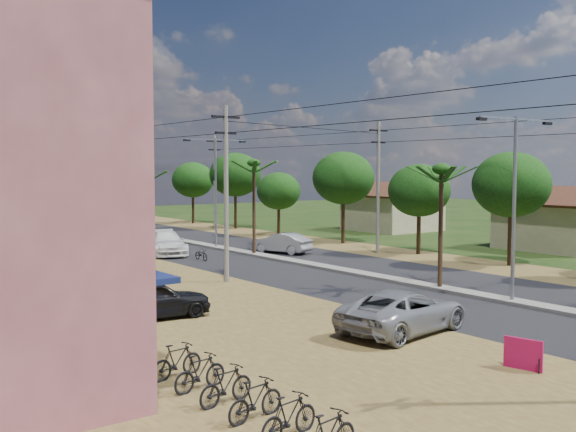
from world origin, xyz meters
The scene contains 32 objects.
ground centered at (0.00, 0.00, 0.00)m, with size 160.00×160.00×0.00m, color black.
road centered at (0.00, 15.00, 0.02)m, with size 12.00×110.00×0.04m, color black.
median centered at (0.00, 18.00, 0.09)m, with size 1.00×90.00×0.18m, color #605E56.
dirt_lot_west centered at (-15.00, 8.00, 0.02)m, with size 18.00×46.00×0.04m, color #513D1C.
dirt_shoulder_east centered at (8.50, 15.00, 0.01)m, with size 5.00×90.00×0.03m, color #513D1C.
house_east_near centered at (20.00, 10.00, 2.39)m, with size 7.60×7.50×4.60m.
house_east_far centered at (21.00, 28.00, 2.39)m, with size 7.60×7.50×4.60m.
tree_east_c centered at (9.70, 7.00, 4.86)m, with size 4.60×4.60×6.83m.
tree_east_d centered at (9.40, 14.00, 4.34)m, with size 4.20×4.20×6.13m.
tree_east_e centered at (9.60, 22.00, 5.09)m, with size 4.80×4.80×7.14m.
tree_east_f centered at (9.20, 30.00, 3.89)m, with size 3.80×3.80×5.52m.
tree_east_g centered at (9.80, 38.00, 5.24)m, with size 5.00×5.00×7.38m.
tree_east_h centered at (9.50, 46.00, 4.64)m, with size 4.40×4.40×6.52m.
palm_median_near centered at (0.00, 4.00, 5.54)m, with size 2.00×2.00×6.15m.
palm_median_mid centered at (0.00, 20.00, 5.90)m, with size 2.00×2.00×6.55m.
palm_median_far centered at (0.00, 36.00, 5.26)m, with size 2.00×2.00×5.85m.
streetlight_near centered at (0.00, 0.00, 4.79)m, with size 5.10×0.18×8.00m.
streetlight_mid centered at (0.00, 25.00, 4.79)m, with size 5.10×0.18×8.00m.
streetlight_far centered at (0.00, 50.00, 4.79)m, with size 5.10×0.18×8.00m.
utility_pole_w_b centered at (-7.00, 12.00, 4.76)m, with size 1.60×0.24×9.00m.
utility_pole_w_c centered at (-7.00, 34.00, 4.76)m, with size 1.60×0.24×9.00m.
utility_pole_w_d centered at (-7.00, 55.00, 4.76)m, with size 1.60×0.24×9.00m.
utility_pole_e_b centered at (7.50, 16.00, 4.76)m, with size 1.60×0.24×9.00m.
utility_pole_e_c centered at (7.50, 38.00, 4.76)m, with size 1.60×0.24×9.00m.
car_silver_mid centered at (2.13, 19.83, 0.70)m, with size 1.47×4.22×1.39m, color gray.
car_white_far centered at (-4.55, 23.85, 0.78)m, with size 2.18×5.36×1.55m, color silver.
car_parked_silver centered at (-7.50, -0.82, 0.75)m, with size 2.49×5.40×1.50m, color gray.
car_parked_dark centered at (-13.69, 6.42, 0.75)m, with size 1.78×4.42×1.51m, color black.
moto_rider_west_a centered at (-4.07, 19.89, 0.40)m, with size 0.53×1.52×0.80m, color black.
moto_rider_west_b centered at (-2.01, 29.87, 0.52)m, with size 0.49×1.72×1.04m, color black.
roadside_sign centered at (-8.00, -6.00, 0.47)m, with size 0.33×1.12×0.94m.
parked_scooter_row centered at (-16.35, -4.01, 0.50)m, with size 1.72×7.23×1.00m.
Camera 1 is at (-24.72, -17.26, 5.79)m, focal length 42.00 mm.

